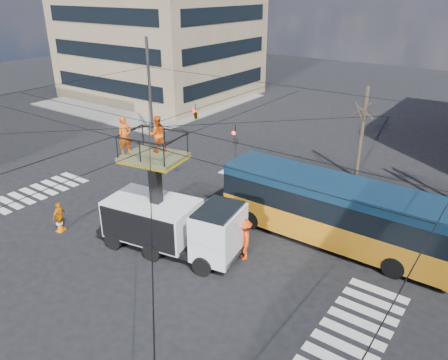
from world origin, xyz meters
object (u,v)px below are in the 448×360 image
city_bus (333,210)px  worker_ground (60,217)px  utility_truck (172,211)px  flagger (244,239)px  traffic_cone (60,225)px

city_bus → worker_ground: city_bus is taller
utility_truck → flagger: 3.53m
flagger → utility_truck: bearing=-107.0°
worker_ground → flagger: (8.93, 3.41, 0.21)m
utility_truck → city_bus: (5.76, 5.05, -0.35)m
traffic_cone → worker_ground: 0.46m
city_bus → flagger: (-2.66, -3.72, -0.70)m
worker_ground → traffic_cone: bearing=120.2°
flagger → worker_ground: bearing=-109.3°
utility_truck → traffic_cone: 6.48m
utility_truck → traffic_cone: bearing=-170.0°
city_bus → worker_ground: bearing=-148.6°
city_bus → flagger: city_bus is taller
traffic_cone → flagger: (8.97, 3.45, 0.67)m
utility_truck → flagger: bearing=13.3°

